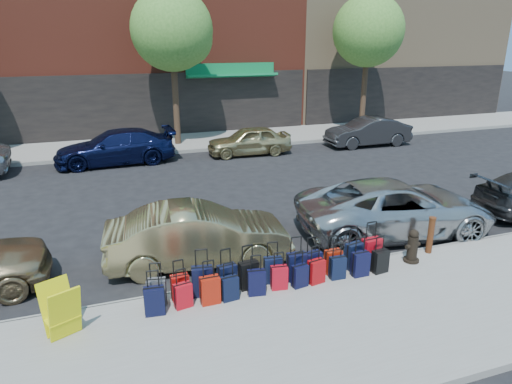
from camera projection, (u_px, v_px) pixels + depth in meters
name	position (u px, v px, depth m)	size (l,w,h in m)	color
ground	(216.00, 213.00, 14.21)	(120.00, 120.00, 0.00)	black
sidewalk_near	(304.00, 331.00, 8.38)	(60.00, 4.00, 0.15)	gray
sidewalk_far	(167.00, 143.00, 23.13)	(60.00, 4.00, 0.15)	gray
curb_near	(266.00, 279.00, 10.18)	(60.00, 0.08, 0.15)	gray
curb_far	(173.00, 152.00, 21.33)	(60.00, 0.08, 0.15)	gray
tree_center	(175.00, 32.00, 21.16)	(3.80, 3.80, 7.27)	black
tree_right	(371.00, 33.00, 24.43)	(3.80, 3.80, 7.27)	black
suitcase_front_0	(157.00, 292.00, 8.99)	(0.40, 0.27, 0.89)	#3D3D42
suitcase_front_1	(180.00, 287.00, 9.18)	(0.36, 0.21, 0.86)	#9B0C0A
suitcase_front_2	(202.00, 281.00, 9.30)	(0.46, 0.30, 1.02)	black
suitcase_front_3	(227.00, 277.00, 9.50)	(0.41, 0.27, 0.93)	black
suitcase_front_4	(249.00, 275.00, 9.58)	(0.42, 0.26, 0.97)	black
suitcase_front_5	(273.00, 270.00, 9.81)	(0.41, 0.27, 0.93)	black
suitcase_front_6	(297.00, 266.00, 9.91)	(0.42, 0.25, 1.00)	black
suitcase_front_7	(312.00, 264.00, 10.07)	(0.41, 0.27, 0.93)	black
suitcase_front_8	(333.00, 261.00, 10.21)	(0.37, 0.21, 0.89)	#961B09
suitcase_front_9	(354.00, 256.00, 10.42)	(0.44, 0.30, 0.98)	black
suitcase_front_10	(371.00, 252.00, 10.53)	(0.46, 0.27, 1.07)	#9F0A15
suitcase_back_0	(154.00, 301.00, 8.68)	(0.40, 0.26, 0.90)	black
suitcase_back_1	(183.00, 295.00, 8.92)	(0.37, 0.26, 0.81)	#AC0B16
suitcase_back_2	(210.00, 290.00, 9.04)	(0.39, 0.23, 0.92)	#9B180A
suitcase_back_3	(230.00, 288.00, 9.17)	(0.36, 0.24, 0.81)	black
suitcase_back_4	(256.00, 282.00, 9.35)	(0.39, 0.27, 0.87)	black
suitcase_back_5	(279.00, 277.00, 9.57)	(0.37, 0.25, 0.82)	#A60A19
suitcase_back_6	(300.00, 276.00, 9.66)	(0.36, 0.24, 0.80)	black
suitcase_back_7	(316.00, 271.00, 9.80)	(0.39, 0.27, 0.85)	#9B0A0E
suitcase_back_8	(337.00, 268.00, 9.98)	(0.35, 0.21, 0.82)	black
suitcase_back_9	(360.00, 264.00, 10.10)	(0.38, 0.22, 0.90)	black
suitcase_back_10	(380.00, 261.00, 10.24)	(0.38, 0.25, 0.86)	black
fire_hydrant	(413.00, 247.00, 10.70)	(0.42, 0.37, 0.82)	black
bollard	(431.00, 235.00, 11.11)	(0.17, 0.17, 0.93)	#38190C
display_rack	(61.00, 311.00, 8.00)	(0.76, 0.78, 0.99)	yellow
car_near_1	(199.00, 235.00, 10.85)	(1.52, 4.36, 1.44)	tan
car_near_2	(395.00, 208.00, 12.53)	(2.48, 5.39, 1.50)	#B4B7BB
car_far_1	(115.00, 147.00, 19.52)	(2.03, 5.00, 1.45)	#0C1236
car_far_2	(249.00, 141.00, 21.06)	(1.55, 3.86, 1.31)	tan
car_far_3	(368.00, 132.00, 22.81)	(1.49, 4.27, 1.41)	#313133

